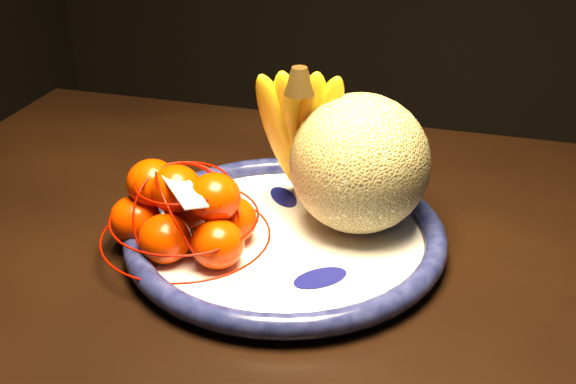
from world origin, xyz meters
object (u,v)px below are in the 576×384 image
(banana_bunch, at_px, (301,128))
(mandarin_bag, at_px, (185,213))
(dining_table, at_px, (430,345))
(fruit_bowl, at_px, (285,235))
(cantaloupe, at_px, (360,163))

(banana_bunch, height_order, mandarin_bag, banana_bunch)
(dining_table, relative_size, banana_bunch, 7.26)
(fruit_bowl, relative_size, mandarin_bag, 1.52)
(fruit_bowl, relative_size, banana_bunch, 1.81)
(dining_table, distance_m, banana_bunch, 0.30)
(fruit_bowl, height_order, cantaloupe, cantaloupe)
(dining_table, bearing_deg, mandarin_bag, -177.67)
(mandarin_bag, bearing_deg, banana_bunch, 53.57)
(dining_table, relative_size, cantaloupe, 9.24)
(cantaloupe, height_order, mandarin_bag, cantaloupe)
(banana_bunch, bearing_deg, fruit_bowl, -98.86)
(fruit_bowl, relative_size, cantaloupe, 2.30)
(dining_table, bearing_deg, banana_bunch, 147.57)
(mandarin_bag, bearing_deg, cantaloupe, 30.02)
(dining_table, height_order, banana_bunch, banana_bunch)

